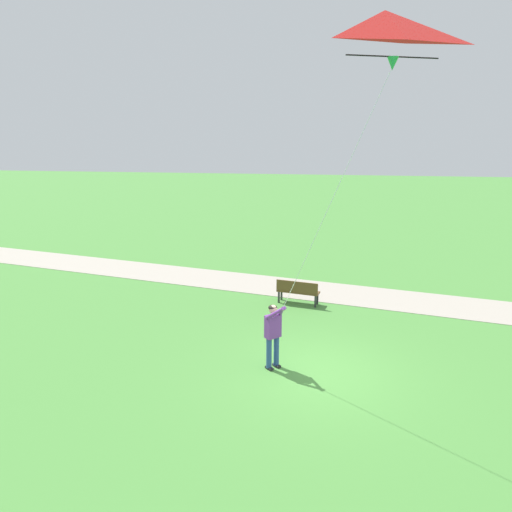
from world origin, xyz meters
The scene contains 5 objects.
ground_plane centered at (0.00, 0.00, 0.00)m, with size 120.00×120.00×0.00m, color #4C8E3D.
walkway_path centered at (6.88, 2.00, 0.01)m, with size 2.40×32.00×0.02m, color #ADA393.
person_kite_flyer centered at (0.05, 1.12, 1.05)m, with size 0.59×0.59×1.83m.
flying_kite centered at (-1.91, -1.01, 7.42)m, with size 2.41×2.88×6.09m.
park_bench_near_walkway centered at (4.95, 0.86, 0.51)m, with size 0.73×1.56×0.88m.
Camera 1 is at (-11.20, -0.23, 5.93)m, focal length 33.59 mm.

